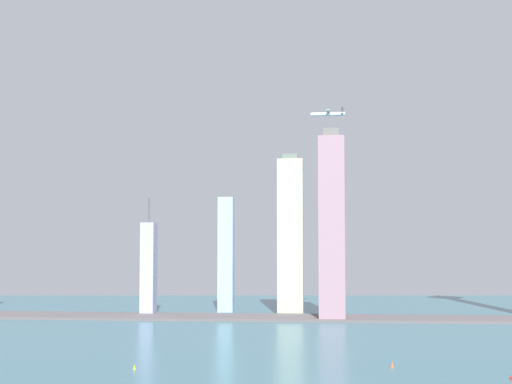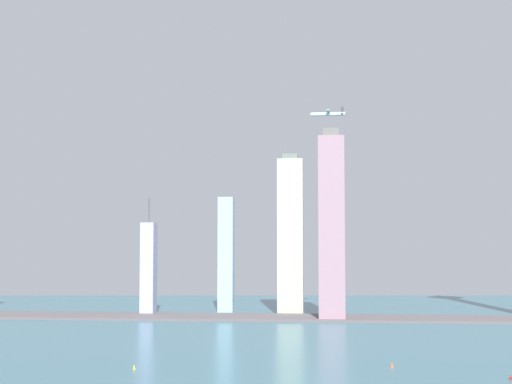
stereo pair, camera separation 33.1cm
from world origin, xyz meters
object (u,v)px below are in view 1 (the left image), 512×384
(skyscraper_6, at_px, (226,254))
(airplane, at_px, (327,114))
(skyscraper_5, at_px, (290,235))
(skyscraper_1, at_px, (331,226))
(channel_buoy_0, at_px, (134,367))
(skyscraper_4, at_px, (149,268))
(channel_buoy_1, at_px, (392,365))

(skyscraper_6, distance_m, airplane, 174.92)
(skyscraper_5, relative_size, airplane, 4.68)
(skyscraper_1, bearing_deg, skyscraper_6, 143.49)
(skyscraper_6, xyz_separation_m, channel_buoy_0, (-5.38, -350.76, -56.40))
(skyscraper_6, relative_size, channel_buoy_0, 45.07)
(skyscraper_5, bearing_deg, airplane, -30.69)
(skyscraper_4, bearing_deg, skyscraper_1, -11.61)
(skyscraper_4, height_order, skyscraper_6, skyscraper_6)
(skyscraper_4, height_order, skyscraper_5, skyscraper_5)
(skyscraper_4, relative_size, channel_buoy_1, 40.41)
(skyscraper_4, distance_m, channel_buoy_0, 318.19)
(airplane, bearing_deg, skyscraper_5, -28.09)
(skyscraper_4, relative_size, skyscraper_6, 0.98)
(skyscraper_6, bearing_deg, channel_buoy_0, -90.88)
(skyscraper_1, height_order, skyscraper_6, skyscraper_1)
(skyscraper_1, bearing_deg, skyscraper_4, 168.39)
(channel_buoy_0, distance_m, channel_buoy_1, 143.83)
(channel_buoy_1, bearing_deg, airplane, 96.83)
(skyscraper_5, distance_m, skyscraper_6, 72.71)
(skyscraper_1, distance_m, skyscraper_5, 68.06)
(channel_buoy_0, height_order, airplane, airplane)
(skyscraper_4, distance_m, channel_buoy_1, 357.29)
(skyscraper_6, distance_m, channel_buoy_0, 355.30)
(skyscraper_6, bearing_deg, skyscraper_4, -148.88)
(skyscraper_4, bearing_deg, airplane, -0.93)
(channel_buoy_0, bearing_deg, skyscraper_4, 101.81)
(skyscraper_5, xyz_separation_m, channel_buoy_1, (70.70, -306.97, -75.01))
(skyscraper_5, height_order, channel_buoy_1, skyscraper_5)
(skyscraper_1, height_order, airplane, airplane)
(skyscraper_1, xyz_separation_m, airplane, (-2.94, 33.26, 107.87))
(skyscraper_5, distance_m, channel_buoy_1, 323.82)
(skyscraper_6, bearing_deg, skyscraper_1, -36.51)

